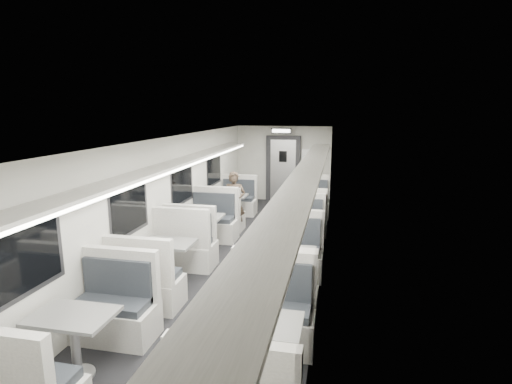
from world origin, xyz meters
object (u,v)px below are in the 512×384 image
at_px(booth_right_b, 299,235).
at_px(passenger, 234,202).
at_px(exit_sign, 281,131).
at_px(booth_left_c, 168,263).
at_px(booth_left_d, 75,345).
at_px(booth_right_c, 286,273).
at_px(booth_right_d, 258,354).
at_px(booth_left_b, 200,233).
at_px(booth_right_a, 307,210).
at_px(vestibule_door, 283,169).
at_px(booth_left_a, 231,208).

xyz_separation_m(booth_right_b, passenger, (-1.66, 1.03, 0.38)).
relative_size(booth_right_b, exit_sign, 3.22).
bearing_deg(booth_left_c, booth_left_d, -90.00).
bearing_deg(booth_right_c, passenger, 118.21).
height_order(booth_right_b, booth_right_d, booth_right_d).
height_order(booth_left_c, booth_right_b, booth_left_c).
xyz_separation_m(booth_left_b, booth_left_d, (0.00, -4.05, -0.01)).
relative_size(booth_left_c, booth_right_c, 0.98).
relative_size(booth_right_a, exit_sign, 3.48).
distance_m(booth_left_d, vestibule_door, 9.19).
xyz_separation_m(booth_right_c, exit_sign, (-1.00, 6.21, 1.89)).
distance_m(booth_left_a, booth_right_c, 4.48).
height_order(booth_right_d, passenger, passenger).
bearing_deg(booth_left_b, vestibule_door, 78.81).
bearing_deg(passenger, booth_left_d, -99.42).
bearing_deg(booth_right_b, booth_right_c, -90.00).
xyz_separation_m(booth_left_b, booth_right_b, (2.00, 0.42, -0.04)).
xyz_separation_m(booth_left_b, booth_right_c, (2.00, -1.64, -0.01)).
relative_size(booth_left_a, booth_left_c, 0.96).
relative_size(booth_left_c, booth_right_d, 0.97).
relative_size(booth_right_d, passenger, 1.50).
xyz_separation_m(booth_left_d, booth_right_d, (2.00, 0.23, 0.01)).
xyz_separation_m(booth_right_b, vestibule_door, (-1.00, 4.63, 0.68)).
xyz_separation_m(booth_right_b, booth_right_d, (0.00, -4.25, 0.04)).
xyz_separation_m(booth_right_a, vestibule_door, (-1.00, 2.59, 0.65)).
bearing_deg(passenger, booth_right_c, -67.64).
bearing_deg(booth_left_a, booth_right_b, -44.15).
xyz_separation_m(booth_right_c, vestibule_door, (-1.00, 6.70, 0.65)).
xyz_separation_m(booth_left_c, booth_right_c, (2.00, -0.03, 0.01)).
bearing_deg(vestibule_door, booth_right_a, -68.90).
height_order(booth_left_c, exit_sign, exit_sign).
bearing_deg(booth_left_b, passenger, 76.68).
bearing_deg(passenger, booth_left_c, -102.26).
bearing_deg(vestibule_door, booth_left_c, -98.53).
distance_m(booth_left_a, booth_right_d, 6.50).
bearing_deg(booth_right_b, booth_left_b, -168.09).
distance_m(booth_left_b, vestibule_door, 5.19).
xyz_separation_m(booth_left_a, booth_right_b, (2.00, -1.94, -0.01)).
xyz_separation_m(vestibule_door, exit_sign, (0.00, -0.49, 1.24)).
bearing_deg(exit_sign, passenger, -101.89).
relative_size(booth_left_d, exit_sign, 3.47).
height_order(booth_left_a, vestibule_door, vestibule_door).
bearing_deg(exit_sign, booth_right_d, -83.20).
distance_m(passenger, exit_sign, 3.54).
bearing_deg(booth_right_d, exit_sign, 96.80).
relative_size(booth_left_b, booth_left_c, 1.03).
relative_size(booth_left_d, booth_right_c, 0.98).
xyz_separation_m(passenger, vestibule_door, (0.66, 3.61, 0.30)).
xyz_separation_m(booth_left_a, exit_sign, (1.00, 2.21, 1.91)).
relative_size(booth_left_b, booth_left_d, 1.03).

